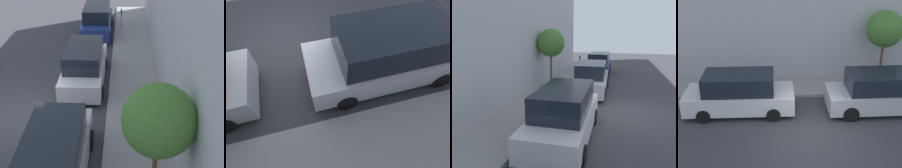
# 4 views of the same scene
# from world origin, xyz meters

# --- Properties ---
(ground_plane) EXTENTS (60.00, 60.00, 0.00)m
(ground_plane) POSITION_xyz_m (0.00, 0.00, 0.00)
(ground_plane) COLOR #38383D
(sidewalk) EXTENTS (2.43, 32.00, 0.15)m
(sidewalk) POSITION_xyz_m (4.71, 0.00, 0.07)
(sidewalk) COLOR gray
(sidewalk) RESTS_ON ground_plane
(parked_minivan_second) EXTENTS (2.02, 4.93, 1.90)m
(parked_minivan_second) POSITION_xyz_m (2.10, -3.37, 0.92)
(parked_minivan_second) COLOR #B7BABF
(parked_minivan_second) RESTS_ON ground_plane
(parked_minivan_third) EXTENTS (2.02, 4.90, 1.90)m
(parked_minivan_third) POSITION_xyz_m (2.27, 3.06, 0.92)
(parked_minivan_third) COLOR silver
(parked_minivan_third) RESTS_ON ground_plane
(street_tree) EXTENTS (1.91, 1.91, 3.85)m
(street_tree) POSITION_xyz_m (5.07, -4.26, 3.04)
(street_tree) COLOR brown
(street_tree) RESTS_ON sidewalk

